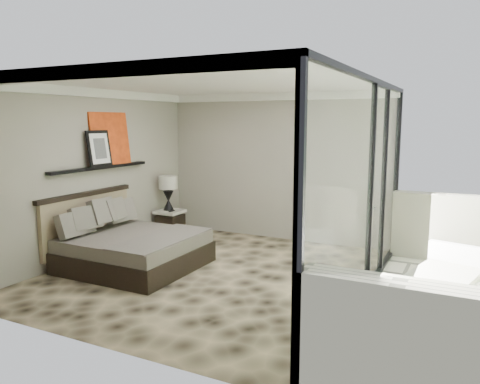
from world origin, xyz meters
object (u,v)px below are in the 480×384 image
at_px(nightstand, 170,224).
at_px(table_lamp, 168,188).
at_px(bed, 129,246).
at_px(lounger, 441,287).

xyz_separation_m(nightstand, table_lamp, (-0.03, 0.00, 0.71)).
bearing_deg(bed, lounger, 8.18).
bearing_deg(nightstand, bed, -77.27).
bearing_deg(nightstand, lounger, -18.39).
bearing_deg(lounger, nightstand, 179.80).
xyz_separation_m(bed, lounger, (4.49, 0.65, -0.13)).
distance_m(nightstand, lounger, 5.24).
relative_size(bed, nightstand, 4.01).
distance_m(bed, nightstand, 2.03).
relative_size(nightstand, lounger, 0.29).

